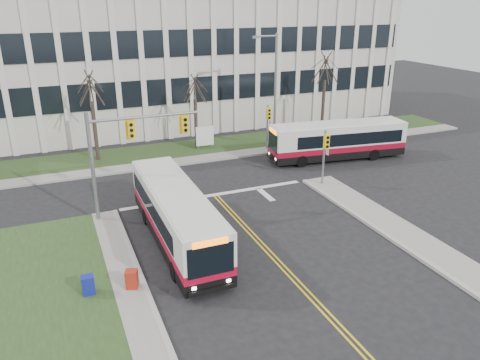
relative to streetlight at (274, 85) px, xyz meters
name	(u,v)px	position (x,y,z in m)	size (l,w,h in m)	color
ground	(272,256)	(-8.03, -16.20, -5.19)	(120.00, 120.00, 0.00)	black
sidewalk_east	(470,274)	(-0.53, -21.20, -5.12)	(2.00, 26.00, 0.14)	#9E9B93
sidewalk_cross	(244,153)	(-3.03, -1.00, -5.12)	(44.00, 1.60, 0.14)	#9E9B93
building_lawn	(231,144)	(-3.03, 1.80, -5.13)	(44.00, 5.00, 0.12)	#27431C
office_building	(188,58)	(-3.03, 13.80, 0.81)	(40.00, 16.00, 12.00)	beige
mast_arm_signal	(122,145)	(-13.65, -9.04, -0.94)	(6.11, 0.38, 6.20)	slate
signal_pole_near	(325,150)	(-0.83, -9.30, -2.69)	(0.34, 0.39, 3.80)	slate
signal_pole_far	(268,121)	(-0.83, -0.80, -2.69)	(0.34, 0.39, 3.80)	slate
streetlight	(274,85)	(0.00, 0.00, 0.00)	(2.15, 0.25, 9.20)	slate
directory_sign	(205,136)	(-5.53, 1.30, -4.02)	(1.50, 0.12, 2.00)	slate
tree_left	(90,89)	(-14.03, 1.80, 0.32)	(1.80, 1.80, 7.70)	#42352B
tree_mid	(195,90)	(-6.03, 2.00, -0.31)	(1.80, 1.80, 6.82)	#42352B
tree_right	(325,69)	(5.97, 1.80, 0.71)	(1.80, 1.80, 8.25)	#42352B
bus_main	(176,217)	(-11.88, -13.04, -3.78)	(2.30, 10.64, 2.84)	silver
bus_cross	(337,141)	(3.19, -4.85, -3.79)	(2.29, 10.56, 2.82)	silver
newspaper_box_blue	(88,286)	(-16.59, -16.19, -4.72)	(0.50, 0.45, 0.95)	navy
newspaper_box_red	(132,280)	(-14.83, -16.47, -4.72)	(0.50, 0.45, 0.95)	maroon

